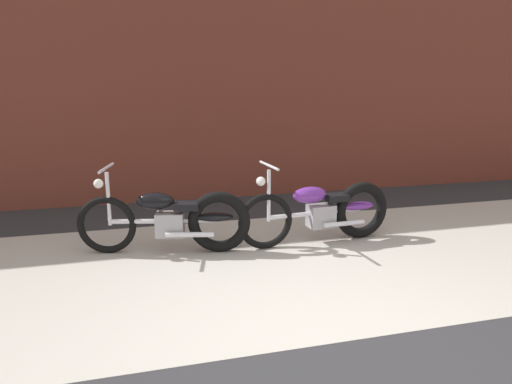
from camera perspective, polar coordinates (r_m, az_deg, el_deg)
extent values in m
plane|color=#2D2D30|center=(3.88, 9.05, -17.38)|extent=(80.00, 80.00, 0.00)
cube|color=#B2ADA3|center=(5.36, 1.32, -8.41)|extent=(36.00, 3.50, 0.01)
cube|color=brown|center=(8.37, -5.59, 15.09)|extent=(36.00, 0.50, 4.58)
torus|color=black|center=(5.82, -17.32, -3.77)|extent=(0.68, 0.23, 0.68)
torus|color=black|center=(5.61, -4.41, -3.56)|extent=(0.74, 0.29, 0.73)
cylinder|color=silver|center=(5.67, -10.99, -3.42)|extent=(1.21, 0.34, 0.06)
cube|color=#99999E|center=(5.67, -10.18, -3.81)|extent=(0.36, 0.29, 0.28)
ellipsoid|color=black|center=(5.63, -11.90, -1.07)|extent=(0.47, 0.29, 0.20)
ellipsoid|color=black|center=(5.60, -4.93, -2.97)|extent=(0.47, 0.28, 0.10)
cube|color=black|center=(5.59, -8.23, -1.65)|extent=(0.32, 0.26, 0.08)
cylinder|color=silver|center=(5.73, -17.14, -0.80)|extent=(0.05, 0.05, 0.62)
cylinder|color=silver|center=(5.67, -17.37, 2.74)|extent=(0.16, 0.57, 0.03)
sphere|color=white|center=(5.72, -18.22, 0.95)|extent=(0.11, 0.11, 0.11)
cylinder|color=silver|center=(5.52, -7.89, -5.05)|extent=(0.55, 0.19, 0.06)
torus|color=black|center=(5.71, 1.14, -3.51)|extent=(0.68, 0.12, 0.68)
torus|color=black|center=(6.25, 12.40, -2.12)|extent=(0.74, 0.18, 0.73)
cylinder|color=silver|center=(5.94, 7.04, -2.54)|extent=(1.24, 0.14, 0.06)
cube|color=#99999E|center=(5.99, 7.72, -2.84)|extent=(0.33, 0.24, 0.28)
ellipsoid|color=#6B2D93|center=(5.85, 6.40, -0.34)|extent=(0.45, 0.22, 0.20)
ellipsoid|color=#6B2D93|center=(6.21, 12.03, -1.62)|extent=(0.45, 0.21, 0.10)
cube|color=black|center=(6.03, 9.48, -0.64)|extent=(0.29, 0.22, 0.08)
cylinder|color=silver|center=(5.64, 1.53, -0.44)|extent=(0.05, 0.05, 0.62)
cylinder|color=silver|center=(5.57, 1.55, 3.16)|extent=(0.07, 0.58, 0.03)
sphere|color=white|center=(5.57, 0.58, 1.28)|extent=(0.11, 0.11, 0.11)
cylinder|color=silver|center=(5.99, 10.39, -3.72)|extent=(0.55, 0.10, 0.06)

